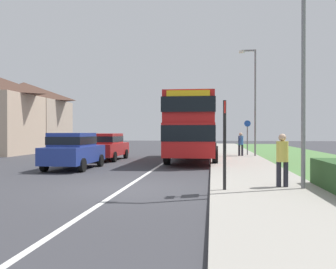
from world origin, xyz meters
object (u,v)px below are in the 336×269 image
bus_stop_sign (225,139)px  street_lamp_mid (254,96)px  double_decker_bus (193,125)px  parked_car_blue (74,149)px  pedestrian_at_stop (282,157)px  parked_car_red (107,145)px  cycle_route_sign (247,136)px  pedestrian_walking_away (241,143)px  street_lamp_near (300,48)px

bus_stop_sign → street_lamp_mid: bearing=80.7°
double_decker_bus → bus_stop_sign: (1.44, -11.66, -0.60)m
parked_car_blue → bus_stop_sign: 9.08m
parked_car_blue → pedestrian_at_stop: 9.96m
parked_car_red → cycle_route_sign: 9.82m
bus_stop_sign → parked_car_blue: bearing=137.8°
cycle_route_sign → pedestrian_at_stop: bearing=-91.6°
parked_car_red → pedestrian_walking_away: bearing=22.1°
pedestrian_walking_away → cycle_route_sign: size_ratio=0.66×
parked_car_blue → bus_stop_sign: size_ratio=1.59×
pedestrian_at_stop → street_lamp_mid: 14.40m
double_decker_bus → parked_car_blue: 7.77m
street_lamp_near → street_lamp_mid: size_ratio=0.99×
pedestrian_at_stop → pedestrian_walking_away: same height
double_decker_bus → bus_stop_sign: 11.76m
pedestrian_at_stop → street_lamp_mid: (0.73, 14.03, 3.17)m
double_decker_bus → pedestrian_walking_away: 4.51m
street_lamp_mid → cycle_route_sign: bearing=107.8°
pedestrian_at_stop → bus_stop_sign: (-1.69, -0.74, 0.56)m
street_lamp_near → street_lamp_mid: bearing=88.8°
cycle_route_sign → parked_car_blue: bearing=-132.4°
pedestrian_walking_away → street_lamp_mid: size_ratio=0.23×
parked_car_blue → parked_car_red: bearing=89.9°
bus_stop_sign → cycle_route_sign: (2.11, 15.74, -0.11)m
pedestrian_at_stop → pedestrian_walking_away: size_ratio=1.00×
double_decker_bus → parked_car_blue: (-5.27, -5.57, -1.22)m
pedestrian_at_stop → bus_stop_sign: bearing=-156.3°
bus_stop_sign → cycle_route_sign: bus_stop_sign is taller
street_lamp_mid → street_lamp_near: bearing=-91.2°
double_decker_bus → street_lamp_near: 11.88m
parked_car_red → street_lamp_near: 14.42m
parked_car_blue → pedestrian_walking_away: 12.03m
pedestrian_at_stop → pedestrian_walking_away: bearing=90.5°
double_decker_bus → parked_car_red: bearing=-177.6°
cycle_route_sign → street_lamp_near: (0.01, -15.25, 2.67)m
parked_car_red → street_lamp_near: bearing=-51.2°
double_decker_bus → street_lamp_mid: 5.34m
pedestrian_walking_away → street_lamp_mid: 3.28m
parked_car_blue → bus_stop_sign: bus_stop_sign is taller
pedestrian_at_stop → cycle_route_sign: bearing=88.4°
pedestrian_at_stop → street_lamp_near: bearing=-30.5°
bus_stop_sign → street_lamp_mid: size_ratio=0.36×
parked_car_blue → street_lamp_mid: (9.13, 8.68, 3.23)m
parked_car_red → bus_stop_sign: bearing=-59.7°
parked_car_blue → street_lamp_near: bearing=-32.4°
street_lamp_mid → parked_car_blue: bearing=-136.4°
parked_car_blue → street_lamp_near: (8.82, -5.59, 3.18)m
double_decker_bus → bus_stop_sign: double_decker_bus is taller
pedestrian_at_stop → street_lamp_near: street_lamp_near is taller
pedestrian_walking_away → street_lamp_mid: street_lamp_mid is taller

